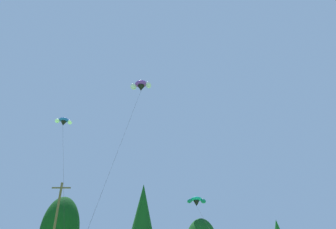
{
  "coord_description": "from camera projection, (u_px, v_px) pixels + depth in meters",
  "views": [
    {
      "loc": [
        0.14,
        3.17,
        2.48
      ],
      "look_at": [
        0.21,
        23.68,
        13.54
      ],
      "focal_mm": 31.22,
      "sensor_mm": 36.0,
      "label": 1
    }
  ],
  "objects": [
    {
      "name": "parafoil_kite_mid_teal",
      "position": [
        195.0,
        201.0,
        39.7
      ],
      "size": [
        2.78,
        19.62,
        9.99
      ],
      "color": "teal"
    },
    {
      "name": "treeline_tree_d",
      "position": [
        141.0,
        221.0,
        40.27
      ],
      "size": [
        4.63,
        4.63,
        13.77
      ],
      "color": "#472D19",
      "rests_on": "ground_plane"
    },
    {
      "name": "parafoil_kite_high_purple",
      "position": [
        140.0,
        86.0,
        38.38
      ],
      "size": [
        3.89,
        12.97,
        23.17
      ],
      "color": "purple"
    },
    {
      "name": "parafoil_kite_far_blue_white",
      "position": [
        63.0,
        122.0,
        35.27
      ],
      "size": [
        7.72,
        12.37,
        17.38
      ],
      "color": "blue"
    }
  ]
}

